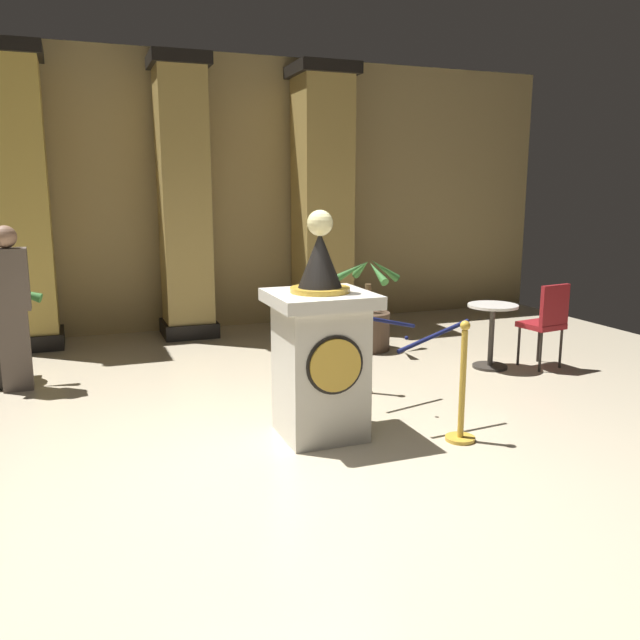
# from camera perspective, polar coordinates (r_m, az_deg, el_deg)

# --- Properties ---
(ground_plane) EXTENTS (11.71, 11.71, 0.00)m
(ground_plane) POSITION_cam_1_polar(r_m,az_deg,el_deg) (5.04, -2.82, -11.77)
(ground_plane) COLOR beige
(back_wall) EXTENTS (11.71, 0.16, 3.83)m
(back_wall) POSITION_cam_1_polar(r_m,az_deg,el_deg) (9.50, -12.35, 10.72)
(back_wall) COLOR tan
(back_wall) RESTS_ON ground_plane
(pedestal_clock) EXTENTS (0.79, 0.79, 1.83)m
(pedestal_clock) POSITION_cam_1_polar(r_m,az_deg,el_deg) (5.21, 0.02, -2.62)
(pedestal_clock) COLOR beige
(pedestal_clock) RESTS_ON ground_plane
(stanchion_near) EXTENTS (0.24, 0.24, 0.98)m
(stanchion_near) POSITION_cam_1_polar(r_m,az_deg,el_deg) (5.32, 12.32, -6.85)
(stanchion_near) COLOR gold
(stanchion_near) RESTS_ON ground_plane
(stanchion_far) EXTENTS (0.24, 0.24, 1.04)m
(stanchion_far) POSITION_cam_1_polar(r_m,az_deg,el_deg) (6.42, 3.54, -3.22)
(stanchion_far) COLOR gold
(stanchion_far) RESTS_ON ground_plane
(velvet_rope) EXTENTS (0.86, 0.88, 0.22)m
(velvet_rope) POSITION_cam_1_polar(r_m,az_deg,el_deg) (5.75, 7.62, -0.70)
(velvet_rope) COLOR #141947
(column_left) EXTENTS (0.74, 0.74, 3.67)m
(column_left) POSITION_cam_1_polar(r_m,az_deg,el_deg) (8.89, -24.64, 9.35)
(column_left) COLOR black
(column_left) RESTS_ON ground_plane
(column_right) EXTENTS (0.86, 0.86, 3.67)m
(column_right) POSITION_cam_1_polar(r_m,az_deg,el_deg) (9.49, 0.20, 10.43)
(column_right) COLOR black
(column_right) RESTS_ON ground_plane
(column_centre_rear) EXTENTS (0.75, 0.75, 3.67)m
(column_centre_rear) POSITION_cam_1_polar(r_m,az_deg,el_deg) (8.98, -11.83, 10.14)
(column_centre_rear) COLOR black
(column_centre_rear) RESTS_ON ground_plane
(potted_palm_left) EXTENTS (0.88, 0.87, 1.10)m
(potted_palm_left) POSITION_cam_1_polar(r_m,az_deg,el_deg) (7.47, -26.05, -2.68)
(potted_palm_left) COLOR #2D2823
(potted_palm_left) RESTS_ON ground_plane
(potted_palm_right) EXTENTS (0.87, 0.87, 1.17)m
(potted_palm_right) POSITION_cam_1_polar(r_m,az_deg,el_deg) (8.16, 4.20, -0.37)
(potted_palm_right) COLOR #4C3828
(potted_palm_right) RESTS_ON ground_plane
(bystander_guest) EXTENTS (0.37, 0.23, 1.64)m
(bystander_guest) POSITION_cam_1_polar(r_m,az_deg,el_deg) (7.07, -25.43, 1.23)
(bystander_guest) COLOR brown
(bystander_guest) RESTS_ON ground_plane
(cafe_table) EXTENTS (0.55, 0.55, 0.73)m
(cafe_table) POSITION_cam_1_polar(r_m,az_deg,el_deg) (7.52, 14.82, -0.65)
(cafe_table) COLOR #332D28
(cafe_table) RESTS_ON ground_plane
(cafe_chair_red) EXTENTS (0.46, 0.46, 0.96)m
(cafe_chair_red) POSITION_cam_1_polar(r_m,az_deg,el_deg) (7.66, 19.26, 0.15)
(cafe_chair_red) COLOR black
(cafe_chair_red) RESTS_ON ground_plane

